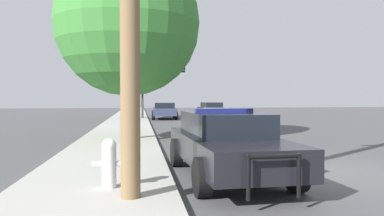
# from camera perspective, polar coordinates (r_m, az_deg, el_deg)

# --- Properties ---
(ground_plane) EXTENTS (110.00, 110.00, 0.00)m
(ground_plane) POSITION_cam_1_polar(r_m,az_deg,el_deg) (9.52, 18.95, -9.04)
(ground_plane) COLOR #474749
(sidewalk_left) EXTENTS (3.00, 110.00, 0.13)m
(sidewalk_left) POSITION_cam_1_polar(r_m,az_deg,el_deg) (8.54, -13.71, -9.78)
(sidewalk_left) COLOR #A3A099
(sidewalk_left) RESTS_ON ground_plane
(police_car) EXTENTS (2.20, 5.04, 1.50)m
(police_car) POSITION_cam_1_polar(r_m,az_deg,el_deg) (8.28, 5.25, -5.25)
(police_car) COLOR black
(police_car) RESTS_ON ground_plane
(fire_hydrant) EXTENTS (0.61, 0.27, 0.88)m
(fire_hydrant) POSITION_cam_1_polar(r_m,az_deg,el_deg) (6.92, -12.52, -7.97)
(fire_hydrant) COLOR white
(fire_hydrant) RESTS_ON sidewalk_left
(traffic_light) EXTENTS (3.50, 0.35, 4.71)m
(traffic_light) POSITION_cam_1_polar(r_m,az_deg,el_deg) (30.20, -4.85, 4.87)
(traffic_light) COLOR #424247
(traffic_light) RESTS_ON sidewalk_left
(car_background_oncoming) EXTENTS (2.09, 4.15, 1.33)m
(car_background_oncoming) POSITION_cam_1_polar(r_m,az_deg,el_deg) (31.78, 3.06, -0.25)
(car_background_oncoming) COLOR slate
(car_background_oncoming) RESTS_ON ground_plane
(car_background_midblock) EXTENTS (2.12, 4.13, 1.33)m
(car_background_midblock) POSITION_cam_1_polar(r_m,az_deg,el_deg) (30.36, -4.25, -0.35)
(car_background_midblock) COLOR #333856
(car_background_midblock) RESTS_ON ground_plane
(tree_sidewalk_mid) EXTENTS (6.21, 6.21, 8.73)m
(tree_sidewalk_mid) POSITION_cam_1_polar(r_m,az_deg,el_deg) (30.10, -8.86, 9.22)
(tree_sidewalk_mid) COLOR #4C3823
(tree_sidewalk_mid) RESTS_ON sidewalk_left
(tree_sidewalk_near) EXTENTS (5.65, 5.65, 7.33)m
(tree_sidewalk_near) POSITION_cam_1_polar(r_m,az_deg,el_deg) (15.25, -9.73, 12.47)
(tree_sidewalk_near) COLOR brown
(tree_sidewalk_near) RESTS_ON sidewalk_left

